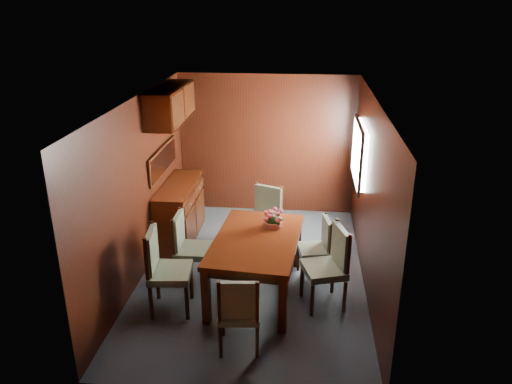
# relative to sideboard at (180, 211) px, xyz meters

# --- Properties ---
(ground) EXTENTS (4.50, 4.50, 0.00)m
(ground) POSITION_rel_sideboard_xyz_m (1.25, -1.00, -0.45)
(ground) COLOR #313B42
(ground) RESTS_ON ground
(room_shell) EXTENTS (3.06, 4.52, 2.41)m
(room_shell) POSITION_rel_sideboard_xyz_m (1.15, -0.67, 1.18)
(room_shell) COLOR black
(room_shell) RESTS_ON ground
(sideboard) EXTENTS (0.48, 1.40, 0.90)m
(sideboard) POSITION_rel_sideboard_xyz_m (0.00, 0.00, 0.00)
(sideboard) COLOR #331206
(sideboard) RESTS_ON ground
(dining_table) EXTENTS (1.17, 1.73, 0.77)m
(dining_table) POSITION_rel_sideboard_xyz_m (1.34, -1.44, 0.21)
(dining_table) COLOR #331206
(dining_table) RESTS_ON ground
(chair_left_near) EXTENTS (0.54, 0.56, 1.07)m
(chair_left_near) POSITION_rel_sideboard_xyz_m (0.27, -1.92, 0.15)
(chair_left_near) COLOR black
(chair_left_near) RESTS_ON ground
(chair_left_far) EXTENTS (0.45, 0.47, 0.98)m
(chair_left_far) POSITION_rel_sideboard_xyz_m (0.41, -1.24, 0.09)
(chair_left_far) COLOR black
(chair_left_far) RESTS_ON ground
(chair_right_near) EXTENTS (0.60, 0.61, 1.04)m
(chair_right_near) POSITION_rel_sideboard_xyz_m (2.26, -1.60, 0.13)
(chair_right_near) COLOR black
(chair_right_near) RESTS_ON ground
(chair_right_far) EXTENTS (0.47, 0.48, 0.87)m
(chair_right_far) POSITION_rel_sideboard_xyz_m (2.14, -0.97, 0.04)
(chair_right_far) COLOR black
(chair_right_far) RESTS_ON ground
(chair_head) EXTENTS (0.48, 0.46, 0.93)m
(chair_head) POSITION_rel_sideboard_xyz_m (1.27, -2.60, 0.07)
(chair_head) COLOR black
(chair_head) RESTS_ON ground
(chair_foot) EXTENTS (0.60, 0.59, 0.99)m
(chair_foot) POSITION_rel_sideboard_xyz_m (1.35, -0.23, 0.10)
(chair_foot) COLOR black
(chair_foot) RESTS_ON ground
(flower_centerpiece) EXTENTS (0.27, 0.27, 0.27)m
(flower_centerpiece) POSITION_rel_sideboard_xyz_m (1.52, -1.07, 0.45)
(flower_centerpiece) COLOR #C55D3C
(flower_centerpiece) RESTS_ON dining_table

